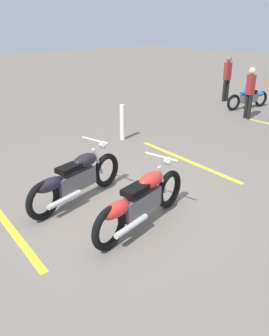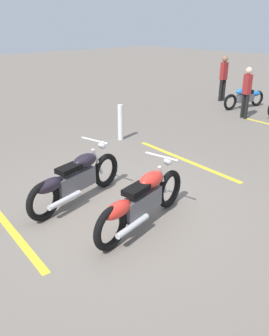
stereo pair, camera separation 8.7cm
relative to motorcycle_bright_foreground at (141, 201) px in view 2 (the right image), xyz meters
name	(u,v)px [view 2 (the right image)]	position (x,y,z in m)	size (l,w,h in m)	color
ground_plane	(120,207)	(0.16, 0.70, -0.46)	(60.00, 60.00, 0.00)	slate
motorcycle_bright_foreground	(141,201)	(0.00, 0.00, 0.00)	(2.21, 0.72, 1.04)	black
motorcycle_dark_foreground	(75,179)	(-0.30, 1.37, 0.00)	(2.21, 0.75, 1.04)	black
motorcycle_row_far_right	(246,97)	(8.51, 3.32, -0.06)	(1.91, 0.56, 0.73)	black
bystander_near_row	(247,90)	(7.17, 2.53, 0.46)	(0.25, 0.28, 1.66)	black
bystander_secondary	(223,76)	(8.95, 4.64, 0.52)	(0.29, 0.24, 1.75)	black
bollard_post	(120,122)	(2.65, 3.58, 0.02)	(0.14, 0.14, 0.96)	white
parking_stripe_near	(5,222)	(-1.54, 1.59, -0.46)	(3.20, 0.12, 0.01)	yellow
parking_stripe_mid	(185,160)	(2.75, 1.37, -0.46)	(3.20, 0.12, 0.01)	yellow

